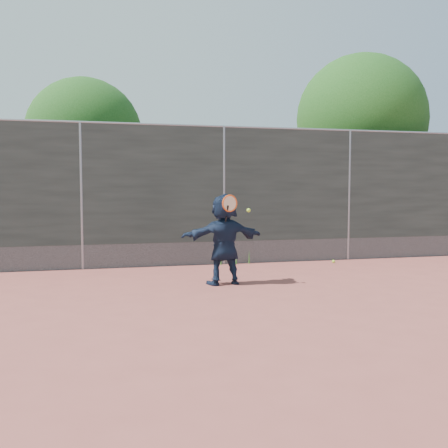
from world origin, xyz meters
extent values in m
plane|color=#9E4C42|center=(0.00, 0.00, 0.00)|extent=(80.00, 80.00, 0.00)
imported|color=#142139|center=(-0.56, 1.22, 0.78)|extent=(1.49, 0.59, 1.57)
sphere|color=#B1E933|center=(2.41, 3.05, 0.03)|extent=(0.07, 0.07, 0.07)
cube|color=#38423D|center=(0.00, 3.50, 1.75)|extent=(20.00, 0.04, 2.50)
cube|color=slate|center=(0.00, 3.50, 0.25)|extent=(20.00, 0.03, 0.50)
cylinder|color=gray|center=(0.00, 3.50, 3.00)|extent=(20.00, 0.05, 0.05)
cylinder|color=gray|center=(-3.00, 3.50, 1.50)|extent=(0.06, 0.06, 3.00)
cylinder|color=gray|center=(0.00, 3.50, 1.50)|extent=(0.06, 0.06, 3.00)
cylinder|color=gray|center=(3.00, 3.50, 1.50)|extent=(0.06, 0.06, 3.00)
torus|color=#EE5216|center=(-0.51, 1.02, 1.41)|extent=(0.29, 0.11, 0.29)
cylinder|color=beige|center=(-0.51, 1.02, 1.41)|extent=(0.24, 0.08, 0.25)
cylinder|color=black|center=(-0.56, 1.04, 1.21)|extent=(0.06, 0.13, 0.33)
sphere|color=#B1E933|center=(-0.18, 1.03, 1.29)|extent=(0.07, 0.07, 0.07)
cylinder|color=#382314|center=(4.50, 5.70, 1.30)|extent=(0.28, 0.28, 2.60)
sphere|color=#23561C|center=(4.50, 5.70, 3.59)|extent=(3.60, 3.60, 3.60)
sphere|color=#23561C|center=(5.22, 5.90, 3.23)|extent=(2.52, 2.52, 2.52)
cylinder|color=#382314|center=(-3.00, 6.50, 1.10)|extent=(0.28, 0.28, 2.20)
sphere|color=#23561C|center=(-3.00, 6.50, 3.03)|extent=(3.00, 3.00, 3.00)
sphere|color=#23561C|center=(-2.40, 6.70, 2.73)|extent=(2.10, 2.10, 2.10)
cone|color=#387226|center=(0.25, 3.38, 0.13)|extent=(0.03, 0.03, 0.26)
cone|color=#387226|center=(0.55, 3.40, 0.15)|extent=(0.03, 0.03, 0.30)
cone|color=#387226|center=(-0.10, 3.36, 0.11)|extent=(0.03, 0.03, 0.22)
camera|label=1|loc=(-2.61, -7.09, 1.65)|focal=40.00mm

